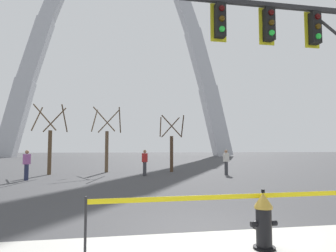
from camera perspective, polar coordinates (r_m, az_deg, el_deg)
name	(u,v)px	position (r m, az deg, el deg)	size (l,w,h in m)	color
ground_plane	(203,233)	(6.40, 6.62, -19.41)	(240.00, 240.00, 0.00)	#3D3D3F
fire_hydrant	(263,221)	(5.56, 17.50, -16.63)	(0.46, 0.48, 0.99)	black
caution_tape_barrier	(276,207)	(5.76, 19.64, -14.06)	(6.43, 0.24, 0.95)	#232326
traffic_signal_gantry	(329,52)	(9.90, 28.00, 12.24)	(7.82, 0.44, 6.00)	#232326
monument_arch	(122,47)	(65.76, -8.62, 14.53)	(46.85, 3.30, 52.97)	#B2B5BC
tree_far_left	(50,144)	(21.05, -21.32, -3.11)	(2.05, 2.07, 4.47)	brown
tree_left_mid	(107,144)	(21.99, -11.45, -3.25)	(2.09, 2.11, 4.56)	brown
tree_center_left	(171,147)	(21.91, 0.66, -3.94)	(1.86, 1.87, 4.03)	#473323
pedestrian_walking_left	(27,165)	(17.79, -25.03, -6.62)	(0.36, 0.39, 1.59)	#232847
pedestrian_standing_center	(226,162)	(19.72, 10.88, -6.66)	(0.36, 0.23, 1.59)	#38383D
pedestrian_walking_right	(145,162)	(18.81, -4.40, -6.85)	(0.37, 0.27, 1.59)	#38383D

